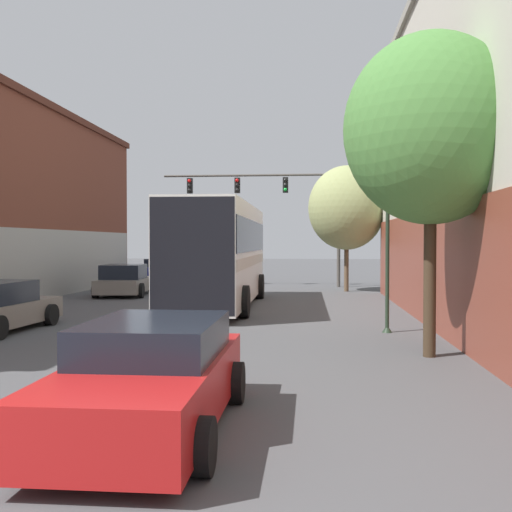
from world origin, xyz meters
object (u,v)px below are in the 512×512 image
Objects in this scene: bus at (219,250)px; street_tree_far at (347,208)px; street_lamp at (388,213)px; street_tree_near at (431,130)px; parked_car_left_far at (165,271)px; traffic_signal_gantry at (277,198)px; hatchback_foreground at (151,378)px; parked_car_left_mid at (124,281)px.

bus is 8.89m from street_tree_far.
street_tree_near reaches higher than street_lamp.
parked_car_left_far is 0.94× the size of street_lamp.
street_lamp is (5.22, -5.70, 1.02)m from bus.
street_lamp is at bearing -143.67° from parked_car_left_far.
bus is 10.36m from traffic_signal_gantry.
hatchback_foreground is 21.71m from street_tree_far.
hatchback_foreground is at bearing -115.23° from street_lamp.
traffic_signal_gantry is at bearing -51.80° from parked_car_left_mid.
parked_car_left_mid is 17.10m from street_tree_near.
street_tree_far is at bearing -9.83° from hatchback_foreground.
parked_car_left_far is at bearing 21.23° from bus.
bus is 10.86m from street_tree_near.
hatchback_foreground is 1.09× the size of parked_car_left_mid.
parked_car_left_mid reaches higher than hatchback_foreground.
parked_car_left_far is 0.73× the size of street_tree_near.
street_tree_far is at bearing -77.17° from parked_car_left_mid.
traffic_signal_gantry is at bearing 140.83° from street_tree_far.
street_tree_near reaches higher than street_tree_far.
street_tree_far is (4.95, 7.14, 1.90)m from bus.
hatchback_foreground is at bearing -99.79° from street_tree_far.
parked_car_left_far reaches higher than hatchback_foreground.
bus reaches higher than parked_car_left_far.
traffic_signal_gantry is (6.70, -3.11, 3.94)m from parked_car_left_far.
traffic_signal_gantry reaches higher than parked_car_left_far.
parked_car_left_mid is at bearing -162.46° from street_tree_far.
street_lamp reaches higher than parked_car_left_mid.
hatchback_foreground is 27.80m from parked_car_left_far.
traffic_signal_gantry reaches higher than street_tree_far.
street_tree_far is at bearing 92.51° from street_tree_near.
street_tree_near is (10.82, -21.94, 3.91)m from parked_car_left_far.
bus is at bearing 5.29° from hatchback_foreground.
parked_car_left_mid is 0.61× the size of street_tree_near.
bus is 14.14m from hatchback_foreground.
street_tree_near is at bearing -146.43° from parked_car_left_far.
traffic_signal_gantry is at bearing 102.34° from street_tree_near.
bus is 6.41m from parked_car_left_mid.
street_tree_near is at bearing -77.66° from traffic_signal_gantry.
hatchback_foreground is 19.06m from parked_car_left_mid.
parked_car_left_mid is 0.43× the size of traffic_signal_gantry.
street_tree_far is at bearing -112.90° from parked_car_left_far.
bus is at bearing 132.51° from street_lamp.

